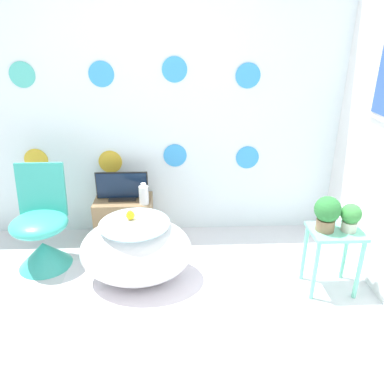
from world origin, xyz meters
name	(u,v)px	position (x,y,z in m)	size (l,w,h in m)	color
ground_plane	(128,361)	(0.00, 0.00, 0.00)	(12.00, 12.00, 0.00)	silver
wall_back_dotted	(140,98)	(0.00, 1.69, 1.30)	(4.64, 0.05, 2.60)	white
rug	(143,283)	(0.03, 0.76, 0.00)	(1.30, 0.69, 0.01)	silver
bathtub	(136,250)	(-0.02, 0.83, 0.26)	(0.88, 0.66, 0.52)	white
rubber_duck	(130,215)	(-0.05, 0.86, 0.56)	(0.07, 0.07, 0.08)	yellow
chair	(42,237)	(-0.82, 1.07, 0.27)	(0.46, 0.46, 0.86)	#38B2A3
tv_cabinet	(125,219)	(-0.19, 1.47, 0.21)	(0.52, 0.34, 0.42)	#8E704C
tv	(122,188)	(-0.19, 1.47, 0.54)	(0.47, 0.12, 0.26)	black
vase	(144,195)	(0.01, 1.36, 0.51)	(0.09, 0.09, 0.20)	white
side_table	(334,245)	(1.47, 0.65, 0.39)	(0.38, 0.30, 0.51)	#72D8B7
potted_plant_left	(327,212)	(1.39, 0.66, 0.66)	(0.19, 0.19, 0.26)	#8C6B4C
potted_plant_right	(351,217)	(1.56, 0.65, 0.63)	(0.15, 0.15, 0.21)	beige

